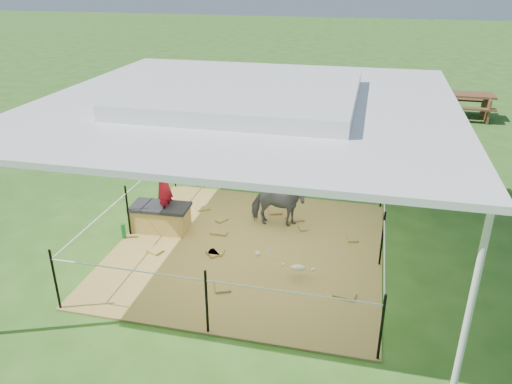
% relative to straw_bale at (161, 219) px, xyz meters
% --- Properties ---
extents(ground, '(90.00, 90.00, 0.00)m').
position_rel_straw_bale_xyz_m(ground, '(1.75, -0.29, -0.25)').
color(ground, '#2D5919').
rests_on(ground, ground).
extents(hay_patch, '(4.60, 4.60, 0.03)m').
position_rel_straw_bale_xyz_m(hay_patch, '(1.75, -0.29, -0.24)').
color(hay_patch, brown).
rests_on(hay_patch, ground).
extents(canopy_tent, '(6.30, 6.30, 2.90)m').
position_rel_straw_bale_xyz_m(canopy_tent, '(1.75, -0.29, 2.44)').
color(canopy_tent, silver).
rests_on(canopy_tent, ground).
extents(rope_fence, '(4.54, 4.54, 1.00)m').
position_rel_straw_bale_xyz_m(rope_fence, '(1.75, -0.29, 0.39)').
color(rope_fence, black).
rests_on(rope_fence, ground).
extents(straw_bale, '(1.03, 0.55, 0.45)m').
position_rel_straw_bale_xyz_m(straw_bale, '(0.00, 0.00, 0.00)').
color(straw_bale, '#B58641').
rests_on(straw_bale, hay_patch).
extents(dark_cloth, '(1.10, 0.60, 0.06)m').
position_rel_straw_bale_xyz_m(dark_cloth, '(0.00, 0.00, 0.25)').
color(dark_cloth, black).
rests_on(dark_cloth, straw_bale).
extents(woman, '(0.31, 0.45, 1.21)m').
position_rel_straw_bale_xyz_m(woman, '(0.10, 0.00, 0.83)').
color(woman, '#AE1122').
rests_on(woman, straw_bale).
extents(green_bottle, '(0.08, 0.08, 0.28)m').
position_rel_straw_bale_xyz_m(green_bottle, '(-0.55, -0.45, -0.08)').
color(green_bottle, '#186E2B').
rests_on(green_bottle, hay_patch).
extents(pony, '(1.06, 0.55, 0.86)m').
position_rel_straw_bale_xyz_m(pony, '(2.08, 0.66, 0.21)').
color(pony, '#494A4E').
rests_on(pony, hay_patch).
extents(pink_hat, '(0.27, 0.27, 0.12)m').
position_rel_straw_bale_xyz_m(pink_hat, '(2.08, 0.66, 0.70)').
color(pink_hat, pink).
rests_on(pink_hat, pony).
extents(foal, '(0.81, 0.52, 0.43)m').
position_rel_straw_bale_xyz_m(foal, '(2.73, -1.00, -0.01)').
color(foal, beige).
rests_on(foal, hay_patch).
extents(trash_barrel, '(0.79, 0.79, 0.98)m').
position_rel_straw_bale_xyz_m(trash_barrel, '(5.06, 5.75, 0.24)').
color(trash_barrel, blue).
rests_on(trash_barrel, ground).
extents(picnic_table_near, '(2.18, 1.78, 0.80)m').
position_rel_straw_bale_xyz_m(picnic_table_near, '(3.41, 7.71, 0.15)').
color(picnic_table_near, brown).
rests_on(picnic_table_near, ground).
extents(picnic_table_far, '(1.95, 1.43, 0.80)m').
position_rel_straw_bale_xyz_m(picnic_table_far, '(6.50, 9.50, 0.15)').
color(picnic_table_far, '#51331B').
rests_on(picnic_table_far, ground).
extents(distant_person, '(0.61, 0.50, 1.16)m').
position_rel_straw_bale_xyz_m(distant_person, '(3.65, 6.90, 0.33)').
color(distant_person, '#388AD4').
rests_on(distant_person, ground).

